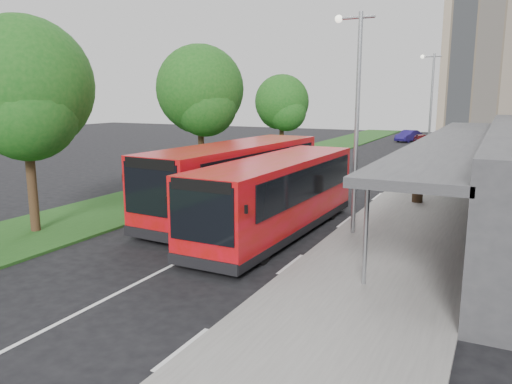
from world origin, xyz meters
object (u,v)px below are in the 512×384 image
Objects in this scene: lamp_post_near at (355,111)px; lamp_post_far at (430,103)px; tree_near at (25,95)px; car_far at (408,136)px; bollard at (423,170)px; tree_far at (282,105)px; bus_main at (277,196)px; bus_second at (236,179)px; litter_bin at (418,193)px; car_near at (422,140)px; tree_mid at (200,95)px.

lamp_post_far is (0.00, 20.00, 0.00)m from lamp_post_near.
tree_near reaches higher than car_far.
bollard is 27.14m from car_far.
tree_far is at bearing 90.00° from tree_near.
bus_main is 3.64m from bus_second.
bus_second is at bearing -106.36° from lamp_post_far.
tree_far reaches higher than litter_bin.
lamp_post_far is 0.71× the size of bus_second.
tree_near reaches higher than bus_main.
bollard is (0.55, 14.73, -4.10)m from lamp_post_near.
car_near is at bearing 78.80° from tree_near.
lamp_post_far reaches higher than bus_main.
lamp_post_far is at bearing 84.25° from bus_main.
lamp_post_far is at bearing 95.95° from bollard.
bus_second reaches higher than bus_main.
tree_mid reaches higher than bus_main.
car_near is at bearing 91.54° from bus_main.
car_far is at bearing 92.73° from bus_second.
tree_mid is 2.04× the size of car_far.
litter_bin is at bearing -83.86° from bollard.
car_far is at bearing 74.34° from tree_far.
bollard is 0.26× the size of car_near.
tree_near reaches higher than bollard.
car_near is (-4.16, 30.50, 0.01)m from litter_bin.
tree_far is at bearing 90.00° from tree_mid.
lamp_post_far is at bearing 4.87° from tree_far.
bus_main is (-2.61, -1.04, -3.21)m from lamp_post_near.
lamp_post_far is at bearing 77.32° from bus_second.
tree_far is 7.33× the size of bollard.
tree_near is 8.89× the size of litter_bin.
lamp_post_near reaches higher than bollard.
litter_bin is at bearing -44.35° from tree_far.
lamp_post_near is 2.00× the size of car_far.
car_near is at bearing 94.23° from lamp_post_near.
car_near is (2.78, 36.19, -1.00)m from bus_second.
litter_bin is at bearing 43.16° from tree_near.
lamp_post_far is (11.13, 12.95, -0.57)m from tree_mid.
tree_near reaches higher than lamp_post_near.
tree_near is at bearing -156.03° from lamp_post_near.
tree_far is at bearing 110.95° from bus_second.
bus_second is at bearing 47.31° from tree_near.
bus_main is at bearing -107.67° from car_near.
tree_far is at bearing -175.13° from lamp_post_far.
car_far is at bearing 102.91° from lamp_post_far.
tree_near reaches higher than bus_second.
bus_second is at bearing -112.30° from car_near.
bollard is (0.55, -5.27, -4.10)m from lamp_post_far.
litter_bin is (1.40, -13.20, -4.11)m from lamp_post_far.
bus_main is (8.52, -20.10, -2.96)m from tree_far.
lamp_post_far is 22.25m from car_far.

